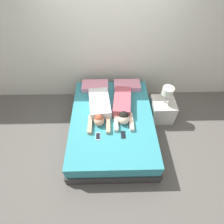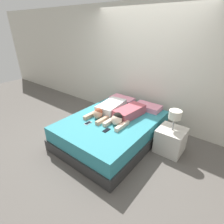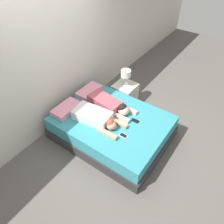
# 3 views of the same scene
# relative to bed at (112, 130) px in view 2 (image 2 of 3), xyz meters

# --- Properties ---
(ground_plane) EXTENTS (12.00, 12.00, 0.00)m
(ground_plane) POSITION_rel_bed_xyz_m (0.00, 0.00, -0.24)
(ground_plane) COLOR #5B5651
(wall_back) EXTENTS (12.00, 0.06, 2.60)m
(wall_back) POSITION_rel_bed_xyz_m (0.00, 1.19, 1.06)
(wall_back) COLOR beige
(wall_back) RESTS_ON ground_plane
(bed) EXTENTS (1.58, 2.08, 0.49)m
(bed) POSITION_rel_bed_xyz_m (0.00, 0.00, 0.00)
(bed) COLOR #2D2D2D
(bed) RESTS_ON ground_plane
(pillow_head_left) EXTENTS (0.56, 0.31, 0.11)m
(pillow_head_left) POSITION_rel_bed_xyz_m (-0.34, 0.83, 0.30)
(pillow_head_left) COLOR pink
(pillow_head_left) RESTS_ON bed
(pillow_head_right) EXTENTS (0.56, 0.31, 0.11)m
(pillow_head_right) POSITION_rel_bed_xyz_m (0.34, 0.83, 0.30)
(pillow_head_right) COLOR pink
(pillow_head_right) RESTS_ON bed
(person_left) EXTENTS (0.45, 1.01, 0.21)m
(person_left) POSITION_rel_bed_xyz_m (-0.23, 0.18, 0.34)
(person_left) COLOR silver
(person_left) RESTS_ON bed
(person_right) EXTENTS (0.39, 0.99, 0.24)m
(person_right) POSITION_rel_bed_xyz_m (0.20, 0.18, 0.35)
(person_right) COLOR #B24C59
(person_right) RESTS_ON bed
(cell_phone_left) EXTENTS (0.07, 0.15, 0.01)m
(cell_phone_left) POSITION_rel_bed_xyz_m (-0.25, -0.41, 0.26)
(cell_phone_left) COLOR silver
(cell_phone_left) RESTS_ON bed
(cell_phone_right) EXTENTS (0.07, 0.15, 0.01)m
(cell_phone_right) POSITION_rel_bed_xyz_m (0.18, -0.39, 0.26)
(cell_phone_right) COLOR black
(cell_phone_right) RESTS_ON bed
(nightstand) EXTENTS (0.47, 0.47, 0.84)m
(nightstand) POSITION_rel_bed_xyz_m (1.07, 0.39, 0.03)
(nightstand) COLOR beige
(nightstand) RESTS_ON ground_plane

